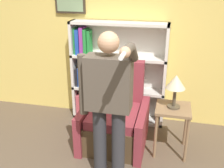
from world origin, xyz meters
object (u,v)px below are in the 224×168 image
bookcase (108,73)px  table_lamp (176,84)px  armchair (116,119)px  side_table (173,116)px  person_standing (108,100)px

bookcase → table_lamp: bearing=-35.2°
bookcase → armchair: bearing=-67.9°
table_lamp → side_table: bearing=-116.6°
side_table → armchair: bearing=173.9°
armchair → table_lamp: (0.77, -0.08, 0.65)m
side_table → table_lamp: bearing=63.4°
bookcase → side_table: (1.04, -0.73, -0.24)m
person_standing → side_table: 1.07m
person_standing → table_lamp: bearing=44.4°
table_lamp → bookcase: bearing=144.8°
bookcase → person_standing: size_ratio=0.93×
armchair → person_standing: person_standing is taller
bookcase → person_standing: bearing=-76.1°
person_standing → table_lamp: 0.96m
armchair → bookcase: bearing=112.1°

